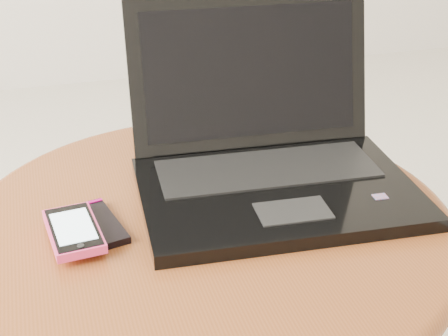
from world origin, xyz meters
name	(u,v)px	position (x,y,z in m)	size (l,w,h in m)	color
table	(209,283)	(-0.12, 0.10, 0.39)	(0.62, 0.62, 0.49)	#542111
laptop	(269,155)	(-0.02, 0.15, 0.53)	(0.37, 0.32, 0.23)	black
phone_black	(94,225)	(-0.26, 0.10, 0.50)	(0.07, 0.11, 0.01)	black
phone_pink	(74,231)	(-0.28, 0.08, 0.51)	(0.07, 0.11, 0.01)	#ED3977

